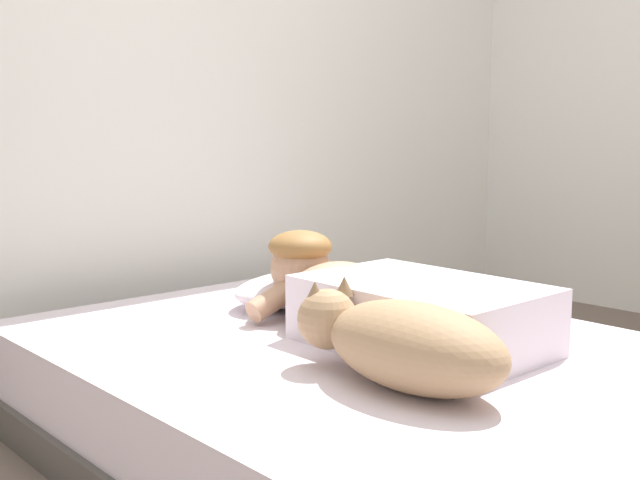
{
  "coord_description": "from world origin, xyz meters",
  "views": [
    {
      "loc": [
        -1.48,
        -1.01,
        0.89
      ],
      "look_at": [
        0.08,
        0.71,
        0.56
      ],
      "focal_mm": 43.37,
      "sensor_mm": 36.0,
      "label": 1
    }
  ],
  "objects_px": {
    "person_lying": "(384,301)",
    "dog": "(403,342)",
    "bed": "(367,402)",
    "coffee_cup": "(330,306)",
    "pillow": "(303,288)",
    "cell_phone": "(393,322)"
  },
  "relations": [
    {
      "from": "dog",
      "to": "coffee_cup",
      "type": "distance_m",
      "value": 0.68
    },
    {
      "from": "dog",
      "to": "coffee_cup",
      "type": "relative_size",
      "value": 4.6
    },
    {
      "from": "bed",
      "to": "dog",
      "type": "relative_size",
      "value": 3.51
    },
    {
      "from": "dog",
      "to": "coffee_cup",
      "type": "xyz_separation_m",
      "value": [
        0.32,
        0.59,
        -0.07
      ]
    },
    {
      "from": "cell_phone",
      "to": "dog",
      "type": "bearing_deg",
      "value": -135.53
    },
    {
      "from": "coffee_cup",
      "to": "pillow",
      "type": "bearing_deg",
      "value": 72.89
    },
    {
      "from": "bed",
      "to": "dog",
      "type": "bearing_deg",
      "value": -122.07
    },
    {
      "from": "bed",
      "to": "pillow",
      "type": "height_order",
      "value": "pillow"
    },
    {
      "from": "person_lying",
      "to": "cell_phone",
      "type": "relative_size",
      "value": 6.57
    },
    {
      "from": "bed",
      "to": "cell_phone",
      "type": "xyz_separation_m",
      "value": [
        0.24,
        0.12,
        0.16
      ]
    },
    {
      "from": "coffee_cup",
      "to": "person_lying",
      "type": "bearing_deg",
      "value": -99.39
    },
    {
      "from": "pillow",
      "to": "person_lying",
      "type": "relative_size",
      "value": 0.57
    },
    {
      "from": "bed",
      "to": "dog",
      "type": "distance_m",
      "value": 0.42
    },
    {
      "from": "dog",
      "to": "coffee_cup",
      "type": "height_order",
      "value": "dog"
    },
    {
      "from": "person_lying",
      "to": "dog",
      "type": "height_order",
      "value": "person_lying"
    },
    {
      "from": "pillow",
      "to": "person_lying",
      "type": "height_order",
      "value": "person_lying"
    },
    {
      "from": "dog",
      "to": "cell_phone",
      "type": "xyz_separation_m",
      "value": [
        0.42,
        0.41,
        -0.1
      ]
    },
    {
      "from": "person_lying",
      "to": "cell_phone",
      "type": "height_order",
      "value": "person_lying"
    },
    {
      "from": "pillow",
      "to": "coffee_cup",
      "type": "bearing_deg",
      "value": -107.11
    },
    {
      "from": "person_lying",
      "to": "coffee_cup",
      "type": "height_order",
      "value": "person_lying"
    },
    {
      "from": "bed",
      "to": "coffee_cup",
      "type": "relative_size",
      "value": 16.14
    },
    {
      "from": "person_lying",
      "to": "dog",
      "type": "bearing_deg",
      "value": -131.12
    }
  ]
}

